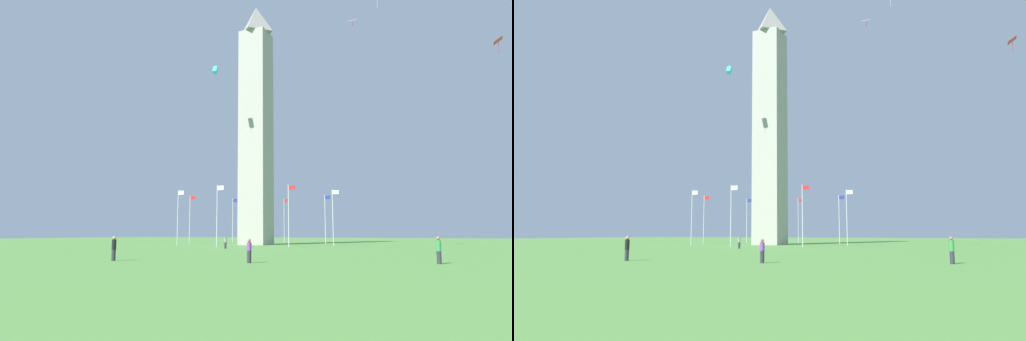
% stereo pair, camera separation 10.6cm
% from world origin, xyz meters
% --- Properties ---
extents(ground_plane, '(260.00, 260.00, 0.00)m').
position_xyz_m(ground_plane, '(0.00, 0.00, 0.00)').
color(ground_plane, '#548C3D').
extents(obelisk_monument, '(4.81, 4.81, 43.72)m').
position_xyz_m(obelisk_monument, '(0.00, 0.00, 21.86)').
color(obelisk_monument, '#A8A399').
rests_on(obelisk_monument, ground).
extents(flagpole_n, '(1.12, 0.14, 9.02)m').
position_xyz_m(flagpole_n, '(13.71, 0.00, 4.91)').
color(flagpole_n, silver).
rests_on(flagpole_n, ground).
extents(flagpole_ne, '(1.12, 0.14, 9.02)m').
position_xyz_m(flagpole_ne, '(9.71, 9.66, 4.91)').
color(flagpole_ne, silver).
rests_on(flagpole_ne, ground).
extents(flagpole_e, '(1.12, 0.14, 9.02)m').
position_xyz_m(flagpole_e, '(0.05, 13.66, 4.91)').
color(flagpole_e, silver).
rests_on(flagpole_e, ground).
extents(flagpole_se, '(1.12, 0.14, 9.02)m').
position_xyz_m(flagpole_se, '(-9.60, 9.66, 4.91)').
color(flagpole_se, silver).
rests_on(flagpole_se, ground).
extents(flagpole_s, '(1.12, 0.14, 9.02)m').
position_xyz_m(flagpole_s, '(-13.60, 0.00, 4.91)').
color(flagpole_s, silver).
rests_on(flagpole_s, ground).
extents(flagpole_sw, '(1.12, 0.14, 9.02)m').
position_xyz_m(flagpole_sw, '(-9.60, -9.66, 4.91)').
color(flagpole_sw, silver).
rests_on(flagpole_sw, ground).
extents(flagpole_w, '(1.12, 0.14, 9.02)m').
position_xyz_m(flagpole_w, '(0.05, -13.66, 4.91)').
color(flagpole_w, silver).
rests_on(flagpole_w, ground).
extents(flagpole_nw, '(1.12, 0.14, 9.02)m').
position_xyz_m(flagpole_nw, '(9.71, -9.66, 4.91)').
color(flagpole_nw, silver).
rests_on(flagpole_nw, ground).
extents(person_purple_shirt, '(0.32, 0.32, 1.59)m').
position_xyz_m(person_purple_shirt, '(19.30, -43.06, 0.79)').
color(person_purple_shirt, '#2D2D38').
rests_on(person_purple_shirt, ground).
extents(person_green_shirt, '(0.32, 0.32, 1.75)m').
position_xyz_m(person_green_shirt, '(30.77, -38.80, 0.87)').
color(person_green_shirt, '#2D2D38').
rests_on(person_green_shirt, ground).
extents(person_black_shirt, '(0.32, 0.32, 1.75)m').
position_xyz_m(person_black_shirt, '(9.40, -44.91, 0.87)').
color(person_black_shirt, '#2D2D38').
rests_on(person_black_shirt, ground).
extents(person_gray_shirt, '(0.32, 0.32, 1.60)m').
position_xyz_m(person_gray_shirt, '(4.48, -19.23, 0.79)').
color(person_gray_shirt, '#2D2D38').
rests_on(person_gray_shirt, ground).
extents(kite_red_diamond, '(1.09, 1.26, 2.02)m').
position_xyz_m(kite_red_diamond, '(37.88, -9.99, 25.75)').
color(kite_red_diamond, red).
extents(kite_pink_diamond, '(1.41, 1.25, 2.31)m').
position_xyz_m(kite_pink_diamond, '(20.11, -11.08, 31.72)').
color(kite_pink_diamond, pink).
extents(kite_cyan_box, '(0.87, 1.24, 2.55)m').
position_xyz_m(kite_cyan_box, '(-2.63, -10.22, 28.41)').
color(kite_cyan_box, '#33C6D1').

